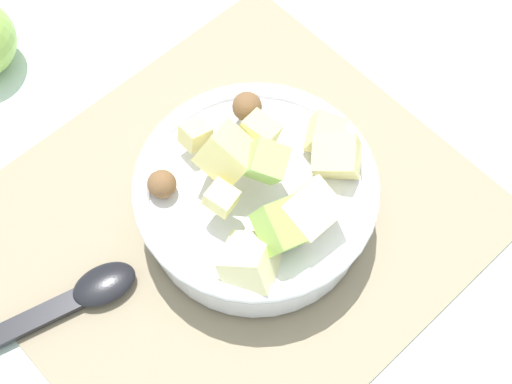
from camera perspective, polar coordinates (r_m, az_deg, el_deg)
The scene contains 4 objects.
ground_plane at distance 0.70m, azimuth -1.89°, elevation -2.22°, with size 2.40×2.40×0.00m, color silver.
placemat at distance 0.70m, azimuth -1.89°, elevation -2.11°, with size 0.41×0.37×0.01m, color gray.
salad_bowl at distance 0.66m, azimuth 0.09°, elevation -0.31°, with size 0.21×0.21×0.13m.
serving_spoon at distance 0.68m, azimuth -14.49°, elevation -8.27°, with size 0.21×0.08×0.01m.
Camera 1 is at (0.19, 0.24, 0.63)m, focal length 53.89 mm.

